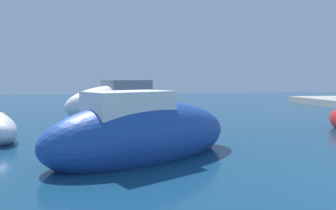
{
  "coord_description": "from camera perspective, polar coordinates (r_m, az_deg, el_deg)",
  "views": [
    {
      "loc": [
        -5.98,
        -4.36,
        2.11
      ],
      "look_at": [
        -3.08,
        11.38,
        0.77
      ],
      "focal_mm": 34.11,
      "sensor_mm": 36.0,
      "label": 1
    }
  ],
  "objects": [
    {
      "name": "moored_boat_0",
      "position": [
        8.64,
        -4.6,
        -5.28
      ],
      "size": [
        5.97,
        4.49,
        2.23
      ],
      "rotation": [
        0.0,
        0.0,
        0.47
      ],
      "color": "#1E479E",
      "rests_on": "ground"
    },
    {
      "name": "moored_boat_5",
      "position": [
        18.36,
        -8.59,
        0.31
      ],
      "size": [
        6.71,
        5.05,
        2.53
      ],
      "rotation": [
        0.0,
        0.0,
        3.61
      ],
      "color": "white",
      "rests_on": "ground"
    }
  ]
}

